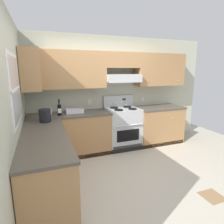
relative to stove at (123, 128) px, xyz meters
The scene contains 11 objects.
ground_plane 1.43m from the stove, 111.95° to the right, with size 7.04×7.04×0.00m, color #B2AA99.
floor_accent_tile 2.26m from the stove, 77.61° to the right, with size 0.30×0.30×0.01m, color olive.
wall_back 1.04m from the stove, 109.41° to the left, with size 4.68×0.57×2.55m.
wall_left 2.49m from the stove, 153.91° to the right, with size 0.47×4.00×2.55m.
counter_back_run 0.31m from the stove, behind, with size 3.60×0.65×0.91m.
counter_left_run 2.15m from the stove, 144.24° to the right, with size 0.63×1.91×0.91m.
stove is the anchor object (origin of this frame).
wine_bottle 1.53m from the stove, behind, with size 0.08×0.08×0.33m.
bowl 1.20m from the stove, behind, with size 0.37×0.23×0.08m.
bucket 1.86m from the stove, 163.30° to the right, with size 0.21×0.21×0.22m.
paper_towel_roll 1.69m from the stove, behind, with size 0.12×0.12×0.13m.
Camera 1 is at (-1.25, -2.69, 1.79)m, focal length 30.80 mm.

